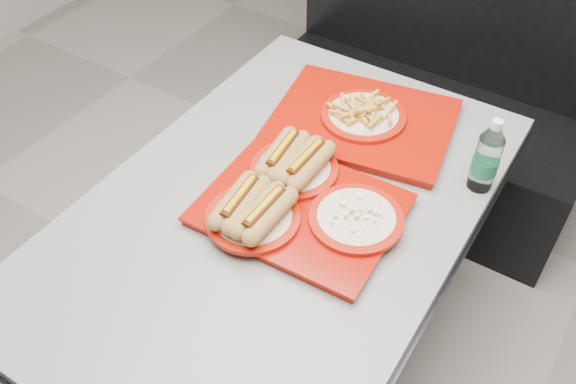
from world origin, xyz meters
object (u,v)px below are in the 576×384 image
Objects in this scene: booth_bench at (428,100)px; tray_far at (363,117)px; water_bottle at (487,159)px; tray_near at (294,199)px; diner_table at (281,245)px.

booth_bench reaches higher than tray_far.
water_bottle is (0.38, -0.06, 0.06)m from tray_far.
water_bottle reaches higher than tray_near.
diner_table is 0.21m from tray_near.
tray_near is 0.40m from tray_far.
diner_table is at bearing -94.13° from tray_far.
booth_bench is 6.22× the size of water_bottle.
tray_far is at bearing 85.87° from diner_table.
booth_bench is at bearing 90.00° from diner_table.
tray_far is 0.39m from water_bottle.
diner_table is 1.05× the size of booth_bench.
diner_table is at bearing -140.07° from water_bottle.
tray_near is at bearing -137.36° from water_bottle.
diner_table is 0.59m from water_bottle.
booth_bench is 2.36× the size of tray_far.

